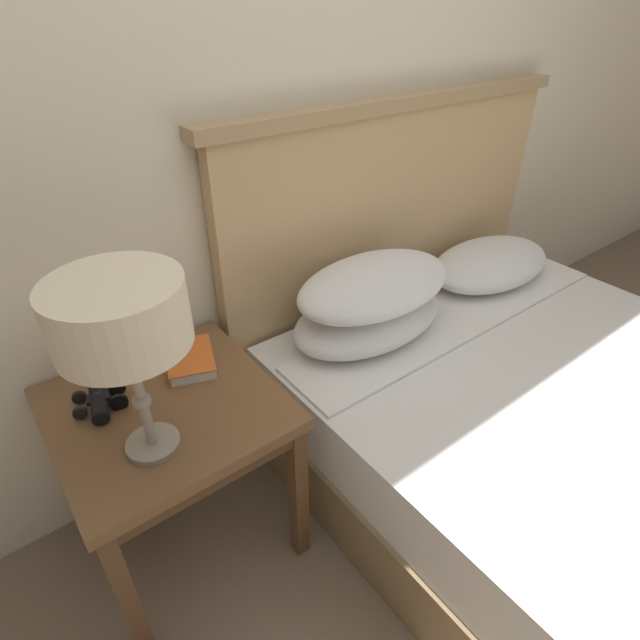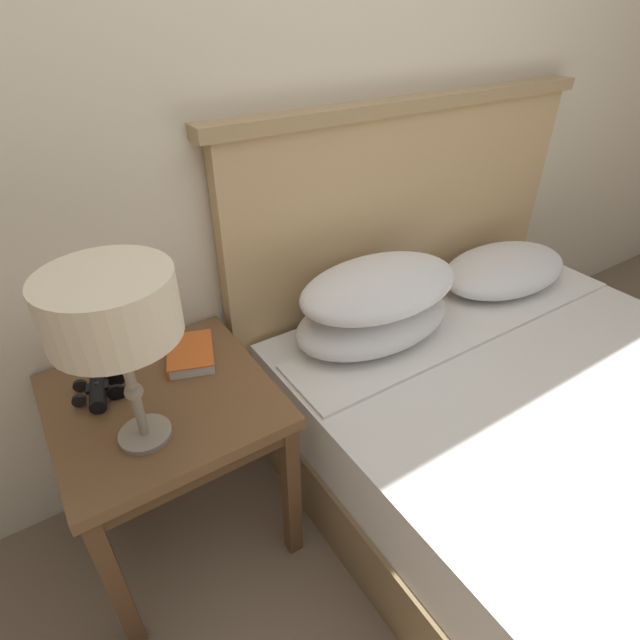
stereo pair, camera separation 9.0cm
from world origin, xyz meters
TOP-DOWN VIEW (x-y plane):
  - ground_plane at (0.00, 0.00)m, footprint 20.00×20.00m
  - wall_back at (0.00, 0.94)m, footprint 8.00×0.06m
  - nightstand at (-0.59, 0.61)m, footprint 0.58×0.58m
  - bed at (0.50, 0.03)m, footprint 1.62×1.95m
  - table_lamp at (-0.67, 0.49)m, footprint 0.28×0.28m
  - book_on_nightstand at (-0.46, 0.73)m, footprint 0.19×0.22m
  - binoculars_pair at (-0.72, 0.71)m, footprint 0.15×0.16m

SIDE VIEW (x-z plane):
  - ground_plane at x=0.00m, z-range 0.00..0.00m
  - bed at x=0.50m, z-range -0.32..0.90m
  - nightstand at x=-0.59m, z-range 0.22..0.81m
  - book_on_nightstand at x=-0.46m, z-range 0.59..0.63m
  - binoculars_pair at x=-0.72m, z-range 0.59..0.64m
  - table_lamp at x=-0.67m, z-range 0.73..1.19m
  - wall_back at x=0.00m, z-range 0.00..2.60m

